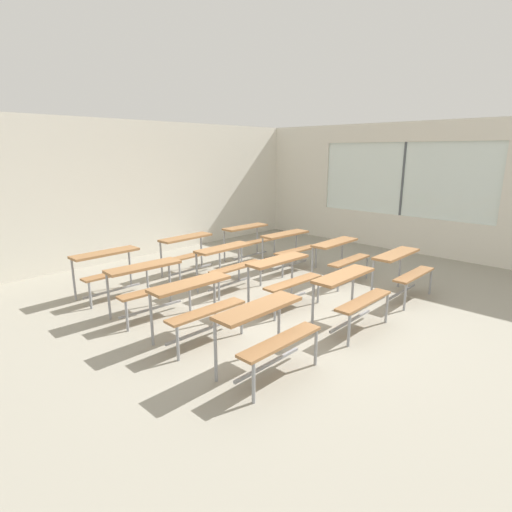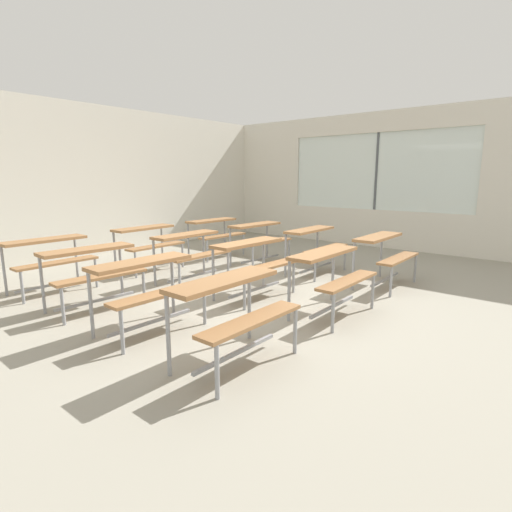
{
  "view_description": "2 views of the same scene",
  "coord_description": "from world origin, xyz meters",
  "px_view_note": "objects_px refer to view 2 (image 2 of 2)",
  "views": [
    {
      "loc": [
        -4.39,
        -3.79,
        2.35
      ],
      "look_at": [
        0.19,
        0.66,
        0.7
      ],
      "focal_mm": 28.55,
      "sensor_mm": 36.0,
      "label": 1
    },
    {
      "loc": [
        -3.8,
        -3.3,
        1.6
      ],
      "look_at": [
        0.33,
        0.15,
        0.52
      ],
      "focal_mm": 28.0,
      "sensor_mm": 36.0,
      "label": 2
    }
  ],
  "objects_px": {
    "desk_bench_r1c2": "(315,240)",
    "desk_bench_r1c1": "(253,255)",
    "desk_bench_r0c0": "(233,301)",
    "desk_bench_r1c0": "(148,279)",
    "desk_bench_r0c1": "(332,268)",
    "desk_bench_r0c2": "(385,248)",
    "desk_bench_r3c1": "(148,238)",
    "desk_bench_r3c2": "(215,229)",
    "desk_bench_r2c2": "(259,234)",
    "desk_bench_r2c0": "(92,264)",
    "desk_bench_r2c1": "(191,246)",
    "desk_bench_r3c0": "(49,252)"
  },
  "relations": [
    {
      "from": "desk_bench_r0c2",
      "to": "desk_bench_r3c1",
      "type": "distance_m",
      "value": 3.88
    },
    {
      "from": "desk_bench_r2c1",
      "to": "desk_bench_r3c2",
      "type": "distance_m",
      "value": 2.01
    },
    {
      "from": "desk_bench_r0c1",
      "to": "desk_bench_r3c1",
      "type": "relative_size",
      "value": 0.98
    },
    {
      "from": "desk_bench_r3c0",
      "to": "desk_bench_r3c2",
      "type": "xyz_separation_m",
      "value": [
        3.25,
        0.02,
        0.0
      ]
    },
    {
      "from": "desk_bench_r0c1",
      "to": "desk_bench_r2c2",
      "type": "distance_m",
      "value": 2.87
    },
    {
      "from": "desk_bench_r0c0",
      "to": "desk_bench_r1c0",
      "type": "xyz_separation_m",
      "value": [
        -0.02,
        1.19,
        0.0
      ]
    },
    {
      "from": "desk_bench_r0c1",
      "to": "desk_bench_r2c0",
      "type": "xyz_separation_m",
      "value": [
        -1.67,
        2.33,
        0.0
      ]
    },
    {
      "from": "desk_bench_r1c2",
      "to": "desk_bench_r2c0",
      "type": "height_order",
      "value": "same"
    },
    {
      "from": "desk_bench_r2c0",
      "to": "desk_bench_r2c1",
      "type": "bearing_deg",
      "value": 4.36
    },
    {
      "from": "desk_bench_r1c0",
      "to": "desk_bench_r1c1",
      "type": "xyz_separation_m",
      "value": [
        1.64,
        -0.04,
        0.0
      ]
    },
    {
      "from": "desk_bench_r1c1",
      "to": "desk_bench_r2c2",
      "type": "height_order",
      "value": "same"
    },
    {
      "from": "desk_bench_r0c1",
      "to": "desk_bench_r1c1",
      "type": "height_order",
      "value": "same"
    },
    {
      "from": "desk_bench_r0c1",
      "to": "desk_bench_r2c1",
      "type": "distance_m",
      "value": 2.37
    },
    {
      "from": "desk_bench_r0c0",
      "to": "desk_bench_r2c0",
      "type": "bearing_deg",
      "value": 90.21
    },
    {
      "from": "desk_bench_r0c2",
      "to": "desk_bench_r2c1",
      "type": "height_order",
      "value": "same"
    },
    {
      "from": "desk_bench_r0c0",
      "to": "desk_bench_r3c1",
      "type": "bearing_deg",
      "value": 64.83
    },
    {
      "from": "desk_bench_r0c1",
      "to": "desk_bench_r1c1",
      "type": "distance_m",
      "value": 1.16
    },
    {
      "from": "desk_bench_r0c1",
      "to": "desk_bench_r1c1",
      "type": "relative_size",
      "value": 0.99
    },
    {
      "from": "desk_bench_r0c2",
      "to": "desk_bench_r1c2",
      "type": "height_order",
      "value": "same"
    },
    {
      "from": "desk_bench_r3c1",
      "to": "desk_bench_r3c2",
      "type": "height_order",
      "value": "same"
    },
    {
      "from": "desk_bench_r1c2",
      "to": "desk_bench_r1c1",
      "type": "bearing_deg",
      "value": -178.63
    },
    {
      "from": "desk_bench_r0c1",
      "to": "desk_bench_r1c1",
      "type": "bearing_deg",
      "value": 90.91
    },
    {
      "from": "desk_bench_r1c0",
      "to": "desk_bench_r3c0",
      "type": "distance_m",
      "value": 2.3
    },
    {
      "from": "desk_bench_r2c1",
      "to": "desk_bench_r3c2",
      "type": "xyz_separation_m",
      "value": [
        1.65,
        1.15,
        0.0
      ]
    },
    {
      "from": "desk_bench_r1c2",
      "to": "desk_bench_r3c2",
      "type": "distance_m",
      "value": 2.3
    },
    {
      "from": "desk_bench_r1c0",
      "to": "desk_bench_r2c1",
      "type": "xyz_separation_m",
      "value": [
        1.6,
        1.17,
        0.0
      ]
    },
    {
      "from": "desk_bench_r0c0",
      "to": "desk_bench_r1c1",
      "type": "bearing_deg",
      "value": 35.04
    },
    {
      "from": "desk_bench_r1c2",
      "to": "desk_bench_r2c1",
      "type": "height_order",
      "value": "same"
    },
    {
      "from": "desk_bench_r0c0",
      "to": "desk_bench_r1c1",
      "type": "distance_m",
      "value": 1.98
    },
    {
      "from": "desk_bench_r3c1",
      "to": "desk_bench_r3c2",
      "type": "distance_m",
      "value": 1.58
    },
    {
      "from": "desk_bench_r1c0",
      "to": "desk_bench_r2c1",
      "type": "bearing_deg",
      "value": 36.95
    },
    {
      "from": "desk_bench_r0c2",
      "to": "desk_bench_r2c0",
      "type": "relative_size",
      "value": 0.98
    },
    {
      "from": "desk_bench_r0c2",
      "to": "desk_bench_r3c1",
      "type": "xyz_separation_m",
      "value": [
        -1.61,
        3.53,
        0.0
      ]
    },
    {
      "from": "desk_bench_r0c1",
      "to": "desk_bench_r0c2",
      "type": "bearing_deg",
      "value": 0.29
    },
    {
      "from": "desk_bench_r1c1",
      "to": "desk_bench_r3c2",
      "type": "bearing_deg",
      "value": 57.39
    },
    {
      "from": "desk_bench_r2c1",
      "to": "desk_bench_r3c1",
      "type": "height_order",
      "value": "same"
    },
    {
      "from": "desk_bench_r0c2",
      "to": "desk_bench_r2c0",
      "type": "height_order",
      "value": "same"
    },
    {
      "from": "desk_bench_r3c1",
      "to": "desk_bench_r2c2",
      "type": "bearing_deg",
      "value": -38.94
    },
    {
      "from": "desk_bench_r1c0",
      "to": "desk_bench_r3c0",
      "type": "relative_size",
      "value": 1.0
    },
    {
      "from": "desk_bench_r3c0",
      "to": "desk_bench_r2c2",
      "type": "bearing_deg",
      "value": -19.61
    },
    {
      "from": "desk_bench_r0c0",
      "to": "desk_bench_r2c1",
      "type": "height_order",
      "value": "same"
    },
    {
      "from": "desk_bench_r3c0",
      "to": "desk_bench_r3c1",
      "type": "distance_m",
      "value": 1.68
    },
    {
      "from": "desk_bench_r3c2",
      "to": "desk_bench_r2c0",
      "type": "bearing_deg",
      "value": -158.46
    },
    {
      "from": "desk_bench_r3c2",
      "to": "desk_bench_r2c2",
      "type": "bearing_deg",
      "value": -87.88
    },
    {
      "from": "desk_bench_r0c0",
      "to": "desk_bench_r2c1",
      "type": "xyz_separation_m",
      "value": [
        1.58,
        2.36,
        0.0
      ]
    },
    {
      "from": "desk_bench_r1c0",
      "to": "desk_bench_r2c2",
      "type": "bearing_deg",
      "value": 20.82
    },
    {
      "from": "desk_bench_r2c1",
      "to": "desk_bench_r3c1",
      "type": "relative_size",
      "value": 0.99
    },
    {
      "from": "desk_bench_r0c0",
      "to": "desk_bench_r3c0",
      "type": "bearing_deg",
      "value": 90.21
    },
    {
      "from": "desk_bench_r1c0",
      "to": "desk_bench_r3c2",
      "type": "distance_m",
      "value": 3.99
    },
    {
      "from": "desk_bench_r1c1",
      "to": "desk_bench_r2c0",
      "type": "distance_m",
      "value": 2.01
    }
  ]
}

